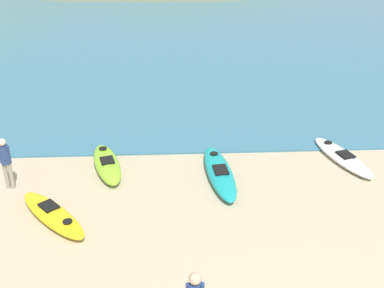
% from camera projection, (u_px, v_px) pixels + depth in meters
% --- Properties ---
extents(bay_water, '(160.00, 70.00, 0.06)m').
position_uv_depth(bay_water, '(193.00, 0.00, 46.59)').
color(bay_water, teal).
rests_on(bay_water, ground_plane).
extents(kayak_on_sand_2, '(1.04, 3.43, 0.37)m').
position_uv_depth(kayak_on_sand_2, '(219.00, 172.00, 13.61)').
color(kayak_on_sand_2, teal).
rests_on(kayak_on_sand_2, ground_plane).
extents(kayak_on_sand_3, '(1.50, 3.10, 0.31)m').
position_uv_depth(kayak_on_sand_3, '(342.00, 157.00, 14.60)').
color(kayak_on_sand_3, white).
rests_on(kayak_on_sand_3, ground_plane).
extents(kayak_on_sand_4, '(1.45, 2.83, 0.41)m').
position_uv_depth(kayak_on_sand_4, '(107.00, 164.00, 14.06)').
color(kayak_on_sand_4, '#8CCC2D').
rests_on(kayak_on_sand_4, ground_plane).
extents(kayak_on_sand_5, '(2.40, 2.58, 0.40)m').
position_uv_depth(kayak_on_sand_5, '(52.00, 214.00, 11.60)').
color(kayak_on_sand_5, yellow).
rests_on(kayak_on_sand_5, ground_plane).
extents(person_near_waterline, '(0.32, 0.22, 1.59)m').
position_uv_depth(person_near_waterline, '(6.00, 160.00, 12.72)').
color(person_near_waterline, gray).
rests_on(person_near_waterline, ground_plane).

